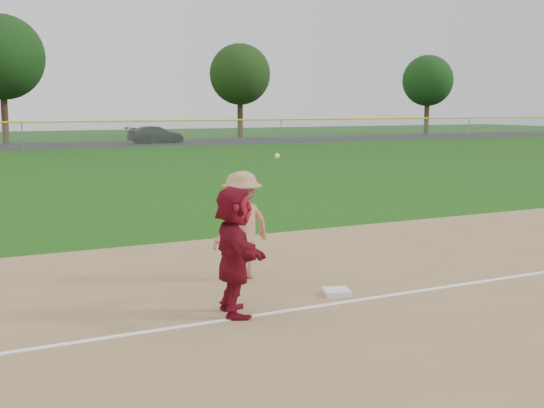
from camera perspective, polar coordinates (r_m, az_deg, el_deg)
name	(u,v)px	position (r m, az deg, el deg)	size (l,w,h in m)	color
ground	(312,292)	(11.49, 3.36, -7.39)	(160.00, 160.00, 0.00)	#184A0E
foul_line	(337,303)	(10.83, 5.49, -8.26)	(60.00, 0.10, 0.01)	white
parking_asphalt	(13,147)	(55.96, -20.82, 4.51)	(120.00, 10.00, 0.01)	black
first_base	(337,292)	(11.29, 5.43, -7.35)	(0.41, 0.41, 0.09)	silver
base_runner	(234,251)	(10.03, -3.18, -3.94)	(1.78, 0.57, 1.92)	maroon
car_right	(156,135)	(58.02, -9.68, 5.74)	(1.98, 4.86, 1.41)	black
first_base_play	(242,225)	(12.10, -2.54, -1.81)	(1.41, 1.08, 2.26)	#9A9A9D
outfield_fence	(21,123)	(49.92, -20.23, 6.41)	(110.00, 0.12, 110.00)	#999EA0
tree_2	(2,57)	(61.47, -21.69, 11.34)	(7.00, 7.00, 10.58)	#3A2315
tree_3	(240,74)	(68.27, -2.70, 10.78)	(6.00, 6.00, 9.19)	#322112
tree_4	(428,81)	(78.46, 12.90, 10.02)	(5.60, 5.60, 8.67)	#392814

